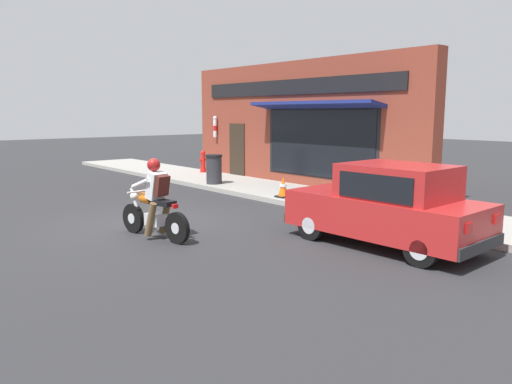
{
  "coord_description": "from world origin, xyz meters",
  "views": [
    {
      "loc": [
        -5.32,
        -10.09,
        2.51
      ],
      "look_at": [
        0.99,
        -2.61,
        0.95
      ],
      "focal_mm": 35.0,
      "sensor_mm": 36.0,
      "label": 1
    }
  ],
  "objects_px": {
    "car_hatchback": "(388,206)",
    "trash_bin": "(214,169)",
    "motorcycle_with_rider": "(154,205)",
    "fire_hydrant": "(203,162)",
    "traffic_cone": "(283,187)"
  },
  "relations": [
    {
      "from": "car_hatchback",
      "to": "trash_bin",
      "type": "bearing_deg",
      "value": 77.48
    },
    {
      "from": "traffic_cone",
      "to": "trash_bin",
      "type": "xyz_separation_m",
      "value": [
        0.1,
        3.5,
        0.2
      ]
    },
    {
      "from": "motorcycle_with_rider",
      "to": "trash_bin",
      "type": "height_order",
      "value": "motorcycle_with_rider"
    },
    {
      "from": "motorcycle_with_rider",
      "to": "traffic_cone",
      "type": "height_order",
      "value": "motorcycle_with_rider"
    },
    {
      "from": "car_hatchback",
      "to": "traffic_cone",
      "type": "distance_m",
      "value": 5.03
    },
    {
      "from": "motorcycle_with_rider",
      "to": "car_hatchback",
      "type": "distance_m",
      "value": 4.57
    },
    {
      "from": "motorcycle_with_rider",
      "to": "traffic_cone",
      "type": "xyz_separation_m",
      "value": [
        4.79,
        1.33,
        -0.25
      ]
    },
    {
      "from": "trash_bin",
      "to": "traffic_cone",
      "type": "bearing_deg",
      "value": -91.59
    },
    {
      "from": "traffic_cone",
      "to": "fire_hydrant",
      "type": "bearing_deg",
      "value": 75.58
    },
    {
      "from": "car_hatchback",
      "to": "trash_bin",
      "type": "distance_m",
      "value": 8.41
    },
    {
      "from": "motorcycle_with_rider",
      "to": "fire_hydrant",
      "type": "distance_m",
      "value": 10.13
    },
    {
      "from": "motorcycle_with_rider",
      "to": "trash_bin",
      "type": "xyz_separation_m",
      "value": [
        4.89,
        4.83,
        -0.04
      ]
    },
    {
      "from": "fire_hydrant",
      "to": "traffic_cone",
      "type": "bearing_deg",
      "value": -104.42
    },
    {
      "from": "car_hatchback",
      "to": "fire_hydrant",
      "type": "relative_size",
      "value": 4.35
    },
    {
      "from": "car_hatchback",
      "to": "fire_hydrant",
      "type": "bearing_deg",
      "value": 73.13
    }
  ]
}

